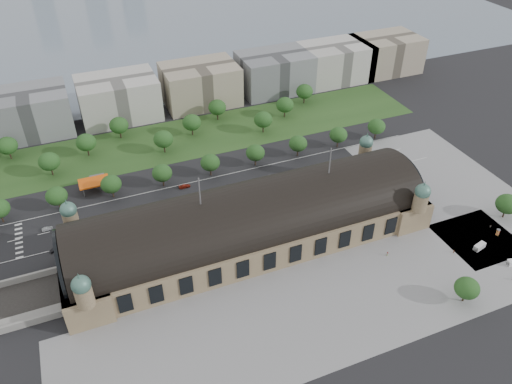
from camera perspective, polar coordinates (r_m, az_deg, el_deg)
name	(u,v)px	position (r m, az deg, el deg)	size (l,w,h in m)	color
ground	(250,241)	(210.40, -0.66, -5.63)	(900.00, 900.00, 0.00)	black
station	(250,222)	(203.67, -0.68, -3.48)	(150.00, 48.40, 44.30)	#927D5B
plaza_south	(321,310)	(186.09, 7.46, -13.20)	(190.00, 48.00, 0.12)	gray
plaza_east	(448,187)	(258.15, 21.09, 0.56)	(56.00, 100.00, 0.12)	gray
road_slab	(180,201)	(234.29, -8.68, -1.05)	(260.00, 26.00, 0.10)	black
grass_belt	(162,143)	(280.20, -10.66, 5.53)	(300.00, 45.00, 0.10)	#274A1D
petrol_station	(96,181)	(251.93, -17.82, 1.24)	(14.00, 13.00, 5.05)	#EC570D
lake	(123,27)	(468.89, -14.99, 17.73)	(700.00, 320.00, 0.08)	slate
office_2	(28,113)	(307.77, -24.62, 8.22)	(45.00, 32.00, 24.00)	gray
office_3	(119,98)	(308.11, -15.43, 10.33)	(45.00, 32.00, 24.00)	beige
office_4	(200,84)	(316.45, -6.38, 12.13)	(45.00, 32.00, 24.00)	tan
office_5	(274,72)	(332.19, 2.11, 13.53)	(45.00, 32.00, 24.00)	gray
office_6	(335,62)	(351.87, 9.04, 14.46)	(45.00, 32.00, 24.00)	beige
office_7	(385,54)	(373.07, 14.55, 15.05)	(45.00, 32.00, 24.00)	tan
tree_row_2	(57,196)	(239.66, -21.84, -0.42)	(9.60, 9.60, 11.52)	#2D2116
tree_row_3	(111,184)	(239.37, -16.24, 0.87)	(9.60, 9.60, 11.52)	#2D2116
tree_row_4	(162,173)	(241.48, -10.68, 2.14)	(9.60, 9.60, 11.52)	#2D2116
tree_row_5	(210,163)	(245.92, -5.26, 3.36)	(9.60, 9.60, 11.52)	#2D2116
tree_row_6	(255,153)	(252.57, -0.07, 4.50)	(9.60, 9.60, 11.52)	#2D2116
tree_row_7	(298,144)	(261.27, 4.83, 5.54)	(9.60, 9.60, 11.52)	#2D2116
tree_row_8	(338,135)	(271.82, 9.40, 6.47)	(9.60, 9.60, 11.52)	#2D2116
tree_row_9	(377,127)	(284.00, 13.61, 7.29)	(9.60, 9.60, 11.52)	#2D2116
tree_belt_2	(7,146)	(287.46, -26.57, 4.76)	(10.40, 10.40, 12.48)	#2D2116
tree_belt_3	(49,161)	(264.80, -22.56, 3.24)	(10.40, 10.40, 12.48)	#2D2116
tree_belt_4	(86,142)	(274.79, -18.86, 5.39)	(10.40, 10.40, 12.48)	#2D2116
tree_belt_5	(119,125)	(286.19, -15.40, 7.36)	(10.40, 10.40, 12.48)	#2D2116
tree_belt_6	(163,139)	(267.50, -10.55, 5.96)	(10.40, 10.40, 12.48)	#2D2116
tree_belt_7	(192,122)	(281.27, -7.36, 7.90)	(10.40, 10.40, 12.48)	#2D2116
tree_belt_8	(217,107)	(296.10, -4.45, 9.62)	(10.40, 10.40, 12.48)	#2D2116
tree_belt_9	(263,120)	(281.94, 0.83, 8.28)	(10.40, 10.40, 12.48)	#2D2116
tree_belt_10	(285,105)	(298.68, 3.32, 9.92)	(10.40, 10.40, 12.48)	#2D2116
tree_belt_11	(305,91)	(316.13, 5.57, 11.37)	(10.40, 10.40, 12.48)	#2D2116
tree_plaza_ne	(507,204)	(243.98, 26.80, -1.24)	(10.00, 10.00, 11.69)	#2D2116
tree_plaza_s	(467,288)	(197.42, 22.97, -10.08)	(9.00, 9.00, 10.64)	#2D2116
traffic_car_1	(47,229)	(233.27, -22.75, -3.90)	(1.54, 4.41, 1.45)	gray
traffic_car_2	(133,223)	(224.45, -13.86, -3.49)	(2.56, 5.54, 1.54)	black
traffic_car_3	(185,186)	(242.35, -8.17, 0.67)	(2.29, 5.63, 1.63)	maroon
traffic_car_5	(270,177)	(246.54, 1.66, 1.76)	(1.66, 4.76, 1.57)	slate
traffic_car_6	(380,155)	(271.44, 13.96, 4.15)	(2.65, 5.75, 1.60)	silver
parked_car_0	(54,249)	(221.56, -22.04, -6.10)	(1.49, 4.27, 1.41)	black
parked_car_1	(127,231)	(220.91, -14.58, -4.38)	(2.52, 5.46, 1.52)	maroon
parked_car_2	(86,245)	(219.00, -18.84, -5.76)	(2.17, 5.34, 1.55)	#1D1C4E
parked_car_3	(123,238)	(218.12, -14.96, -5.09)	(1.65, 4.11, 1.40)	slate
parked_car_4	(117,234)	(220.83, -15.64, -4.65)	(1.37, 3.93, 1.29)	#B8B8BA
parked_car_5	(195,221)	(221.14, -7.03, -3.27)	(2.24, 4.87, 1.35)	#9B9EA4
parked_car_6	(174,225)	(219.94, -9.32, -3.78)	(1.88, 4.61, 1.34)	black
bus_west	(177,215)	(224.17, -9.06, -2.59)	(2.48, 10.61, 2.95)	#C53D1F
bus_mid	(219,197)	(232.04, -4.20, -0.57)	(2.85, 12.16, 3.39)	beige
bus_east	(268,190)	(236.14, 1.33, 0.23)	(2.58, 11.03, 3.07)	silver
van_east	(479,247)	(225.54, 24.14, -5.75)	(5.91, 3.50, 2.40)	silver
advertising_column	(498,232)	(235.90, 25.91, -4.14)	(1.56, 1.56, 2.96)	#D93643
pedestrian_0	(387,254)	(210.13, 14.79, -6.85)	(0.94, 0.54, 1.91)	gray
pedestrian_1	(454,251)	(219.69, 21.67, -6.32)	(0.69, 0.45, 1.89)	gray
pedestrian_2	(491,226)	(239.20, 25.23, -3.55)	(0.74, 0.43, 1.53)	gray
pedestrian_4	(512,278)	(217.44, 27.25, -8.75)	(1.07, 0.46, 1.66)	gray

